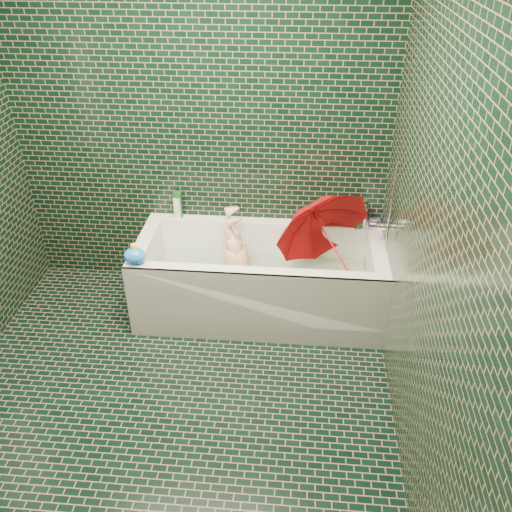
# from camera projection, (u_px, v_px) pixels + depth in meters

# --- Properties ---
(floor) EXTENTS (2.80, 2.80, 0.00)m
(floor) POSITION_uv_depth(u_px,v_px,m) (168.00, 412.00, 3.15)
(floor) COLOR black
(floor) RESTS_ON ground
(wall_back) EXTENTS (2.80, 0.00, 2.80)m
(wall_back) POSITION_uv_depth(u_px,v_px,m) (198.00, 124.00, 3.65)
(wall_back) COLOR black
(wall_back) RESTS_ON floor
(wall_right) EXTENTS (0.00, 2.80, 2.80)m
(wall_right) POSITION_uv_depth(u_px,v_px,m) (434.00, 238.00, 2.38)
(wall_right) COLOR black
(wall_right) RESTS_ON floor
(bathtub) EXTENTS (1.70, 0.75, 0.55)m
(bathtub) POSITION_uv_depth(u_px,v_px,m) (259.00, 286.00, 3.85)
(bathtub) COLOR white
(bathtub) RESTS_ON floor
(bath_mat) EXTENTS (1.35, 0.47, 0.01)m
(bath_mat) POSITION_uv_depth(u_px,v_px,m) (260.00, 291.00, 3.89)
(bath_mat) COLOR #3ECF29
(bath_mat) RESTS_ON bathtub
(water) EXTENTS (1.48, 0.53, 0.00)m
(water) POSITION_uv_depth(u_px,v_px,m) (260.00, 274.00, 3.81)
(water) COLOR silver
(water) RESTS_ON bathtub
(faucet) EXTENTS (0.18, 0.19, 0.55)m
(faucet) POSITION_uv_depth(u_px,v_px,m) (385.00, 221.00, 3.49)
(faucet) COLOR silver
(faucet) RESTS_ON wall_right
(child) EXTENTS (0.95, 0.44, 0.33)m
(child) POSITION_uv_depth(u_px,v_px,m) (241.00, 269.00, 3.85)
(child) COLOR #F3B598
(child) RESTS_ON bathtub
(umbrella) EXTENTS (1.01, 1.02, 1.01)m
(umbrella) POSITION_uv_depth(u_px,v_px,m) (330.00, 241.00, 3.62)
(umbrella) COLOR red
(umbrella) RESTS_ON bathtub
(soap_bottle_a) EXTENTS (0.10, 0.10, 0.24)m
(soap_bottle_a) POSITION_uv_depth(u_px,v_px,m) (363.00, 227.00, 3.88)
(soap_bottle_a) COLOR white
(soap_bottle_a) RESTS_ON bathtub
(soap_bottle_b) EXTENTS (0.10, 0.10, 0.20)m
(soap_bottle_b) POSITION_uv_depth(u_px,v_px,m) (375.00, 227.00, 3.87)
(soap_bottle_b) COLOR #451F75
(soap_bottle_b) RESTS_ON bathtub
(soap_bottle_c) EXTENTS (0.14, 0.14, 0.17)m
(soap_bottle_c) POSITION_uv_depth(u_px,v_px,m) (360.00, 226.00, 3.89)
(soap_bottle_c) COLOR #164D20
(soap_bottle_c) RESTS_ON bathtub
(bottle_right_tall) EXTENTS (0.06, 0.06, 0.22)m
(bottle_right_tall) POSITION_uv_depth(u_px,v_px,m) (360.00, 214.00, 3.82)
(bottle_right_tall) COLOR #164D20
(bottle_right_tall) RESTS_ON bathtub
(bottle_right_pump) EXTENTS (0.06, 0.06, 0.19)m
(bottle_right_pump) POSITION_uv_depth(u_px,v_px,m) (364.00, 215.00, 3.84)
(bottle_right_pump) COLOR silver
(bottle_right_pump) RESTS_ON bathtub
(bottle_left_tall) EXTENTS (0.07, 0.07, 0.20)m
(bottle_left_tall) POSITION_uv_depth(u_px,v_px,m) (178.00, 205.00, 3.95)
(bottle_left_tall) COLOR #164D20
(bottle_left_tall) RESTS_ON bathtub
(bottle_left_short) EXTENTS (0.06, 0.06, 0.16)m
(bottle_left_short) POSITION_uv_depth(u_px,v_px,m) (177.00, 208.00, 3.95)
(bottle_left_short) COLOR white
(bottle_left_short) RESTS_ON bathtub
(rubber_duck) EXTENTS (0.13, 0.10, 0.10)m
(rubber_duck) POSITION_uv_depth(u_px,v_px,m) (327.00, 218.00, 3.89)
(rubber_duck) COLOR yellow
(rubber_duck) RESTS_ON bathtub
(bath_toy) EXTENTS (0.16, 0.14, 0.14)m
(bath_toy) POSITION_uv_depth(u_px,v_px,m) (135.00, 255.00, 3.44)
(bath_toy) COLOR #1A79EB
(bath_toy) RESTS_ON bathtub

